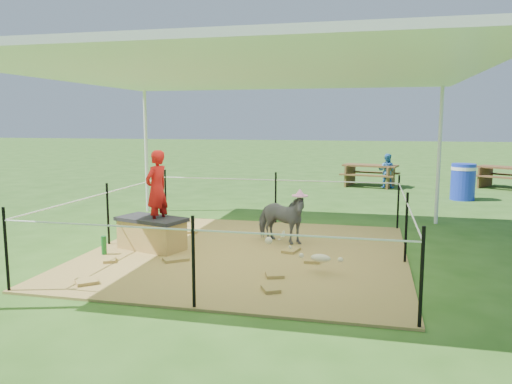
% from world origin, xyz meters
% --- Properties ---
extents(ground, '(90.00, 90.00, 0.00)m').
position_xyz_m(ground, '(0.00, 0.00, 0.00)').
color(ground, '#2D5919').
rests_on(ground, ground).
extents(hay_patch, '(4.60, 4.60, 0.03)m').
position_xyz_m(hay_patch, '(0.00, 0.00, 0.01)').
color(hay_patch, brown).
rests_on(hay_patch, ground).
extents(canopy_tent, '(6.30, 6.30, 2.90)m').
position_xyz_m(canopy_tent, '(0.00, 0.00, 2.69)').
color(canopy_tent, silver).
rests_on(canopy_tent, ground).
extents(rope_fence, '(4.54, 4.54, 1.00)m').
position_xyz_m(rope_fence, '(0.00, -0.00, 0.64)').
color(rope_fence, black).
rests_on(rope_fence, ground).
extents(straw_bale, '(1.07, 0.75, 0.43)m').
position_xyz_m(straw_bale, '(-1.45, -0.13, 0.25)').
color(straw_bale, '#A57C3C').
rests_on(straw_bale, hay_patch).
extents(dark_cloth, '(1.15, 0.82, 0.05)m').
position_xyz_m(dark_cloth, '(-1.45, -0.13, 0.49)').
color(dark_cloth, black).
rests_on(dark_cloth, straw_bale).
extents(woman, '(0.39, 0.49, 1.17)m').
position_xyz_m(woman, '(-1.35, -0.13, 1.05)').
color(woman, red).
rests_on(woman, straw_bale).
extents(green_bottle, '(0.09, 0.09, 0.27)m').
position_xyz_m(green_bottle, '(-2.00, -0.58, 0.17)').
color(green_bottle, '#176923').
rests_on(green_bottle, hay_patch).
extents(pony, '(1.03, 0.74, 0.79)m').
position_xyz_m(pony, '(0.38, 0.69, 0.43)').
color(pony, '#545359').
rests_on(pony, hay_patch).
extents(pink_hat, '(0.25, 0.25, 0.11)m').
position_xyz_m(pink_hat, '(0.38, 0.69, 0.88)').
color(pink_hat, '#FE93CD').
rests_on(pink_hat, pony).
extents(foal, '(0.85, 0.55, 0.44)m').
position_xyz_m(foal, '(1.17, -0.78, 0.25)').
color(foal, beige).
rests_on(foal, hay_patch).
extents(trash_barrel, '(0.73, 0.73, 0.91)m').
position_xyz_m(trash_barrel, '(4.00, 6.26, 0.45)').
color(trash_barrel, '#1A32C4').
rests_on(trash_barrel, ground).
extents(picnic_table_near, '(1.80, 1.47, 0.66)m').
position_xyz_m(picnic_table_near, '(1.72, 8.42, 0.33)').
color(picnic_table_near, brown).
rests_on(picnic_table_near, ground).
extents(picnic_table_far, '(1.90, 1.76, 0.64)m').
position_xyz_m(picnic_table_far, '(5.61, 8.78, 0.32)').
color(picnic_table_far, brown).
rests_on(picnic_table_far, ground).
extents(distant_person, '(0.57, 0.49, 1.01)m').
position_xyz_m(distant_person, '(2.20, 8.20, 0.51)').
color(distant_person, '#3780CE').
rests_on(distant_person, ground).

